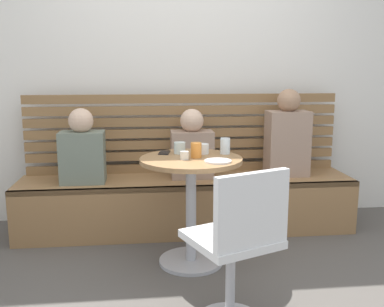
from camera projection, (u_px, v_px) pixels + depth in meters
ground at (208, 305)px, 2.46m from camera, size 8.00×8.00×0.00m
back_wall at (182, 53)px, 3.78m from camera, size 5.20×0.10×2.90m
booth_bench at (187, 204)px, 3.59m from camera, size 2.70×0.52×0.44m
booth_backrest at (184, 133)px, 3.72m from camera, size 2.65×0.04×0.67m
cafe_table at (191, 190)px, 2.91m from camera, size 0.68×0.68×0.74m
white_chair at (238, 244)px, 2.15m from camera, size 0.52×0.52×0.85m
person_adult at (287, 137)px, 3.60m from camera, size 0.34×0.22×0.72m
person_child_left at (192, 148)px, 3.54m from camera, size 0.34×0.22×0.56m
person_child_middle at (82, 151)px, 3.37m from camera, size 0.34×0.22×0.58m
cup_tumbler_orange at (196, 150)px, 2.86m from camera, size 0.07×0.07×0.10m
cup_glass_short at (180, 148)px, 3.00m from camera, size 0.08×0.08×0.08m
cup_water_clear at (225, 146)px, 2.99m from camera, size 0.07×0.07×0.11m
cup_ceramic_white at (203, 149)px, 2.99m from camera, size 0.08×0.08×0.07m
cup_espresso_small at (184, 155)px, 2.80m from camera, size 0.06×0.06×0.05m
plate_small at (218, 161)px, 2.73m from camera, size 0.17×0.17×0.01m
phone_on_table at (164, 153)px, 3.03m from camera, size 0.09×0.15×0.01m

